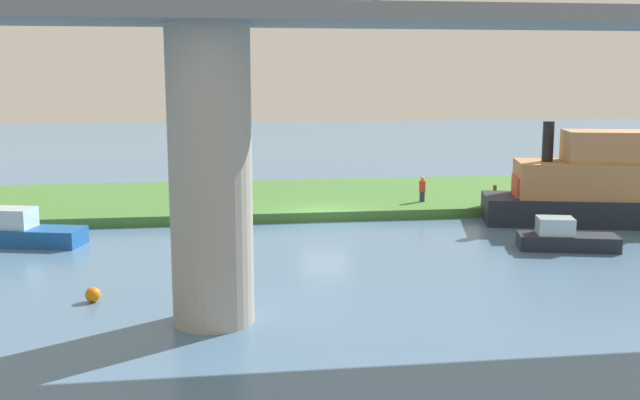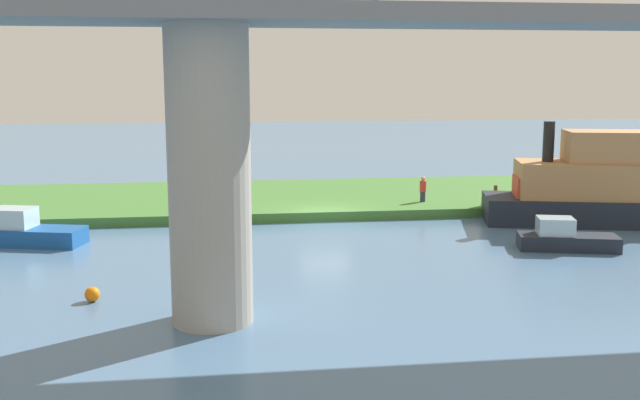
% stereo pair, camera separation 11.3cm
% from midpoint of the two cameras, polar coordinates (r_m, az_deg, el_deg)
% --- Properties ---
extents(ground_plane, '(160.00, 160.00, 0.00)m').
position_cam_midpoint_polar(ground_plane, '(37.57, 0.51, -1.70)').
color(ground_plane, '#4C7093').
extents(grassy_bank, '(80.00, 12.00, 0.50)m').
position_cam_midpoint_polar(grassy_bank, '(43.38, -0.63, 0.17)').
color(grassy_bank, '#427533').
rests_on(grassy_bank, ground).
extents(bridge_pylon, '(2.44, 2.44, 8.84)m').
position_cam_midpoint_polar(bridge_pylon, '(21.99, -8.37, 1.75)').
color(bridge_pylon, '#9E998E').
rests_on(bridge_pylon, ground).
extents(bridge_span, '(74.92, 4.30, 3.25)m').
position_cam_midpoint_polar(bridge_span, '(21.88, -8.69, 14.61)').
color(bridge_span, slate).
rests_on(bridge_span, bridge_pylon).
extents(person_on_bank, '(0.48, 0.48, 1.39)m').
position_cam_midpoint_polar(person_on_bank, '(40.89, 8.01, 0.84)').
color(person_on_bank, '#2D334C').
rests_on(person_on_bank, grassy_bank).
extents(mooring_post, '(0.20, 0.20, 0.93)m').
position_cam_midpoint_polar(mooring_post, '(41.54, 13.44, 0.48)').
color(mooring_post, brown).
rests_on(mooring_post, grassy_bank).
extents(riverboat_paddlewheel, '(10.49, 5.68, 5.10)m').
position_cam_midpoint_polar(riverboat_paddlewheel, '(39.36, 20.48, 0.99)').
color(riverboat_paddlewheel, '#1E232D').
rests_on(riverboat_paddlewheel, ground).
extents(motorboat_white, '(5.14, 2.88, 1.62)m').
position_cam_midpoint_polar(motorboat_white, '(35.04, -21.72, -2.27)').
color(motorboat_white, '#195199').
rests_on(motorboat_white, ground).
extents(motorboat_red, '(4.38, 2.46, 1.38)m').
position_cam_midpoint_polar(motorboat_red, '(33.35, 18.43, -2.80)').
color(motorboat_red, '#1E232D').
rests_on(motorboat_red, ground).
extents(marker_buoy, '(0.50, 0.50, 0.50)m').
position_cam_midpoint_polar(marker_buoy, '(25.68, -17.02, -6.96)').
color(marker_buoy, orange).
rests_on(marker_buoy, ground).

